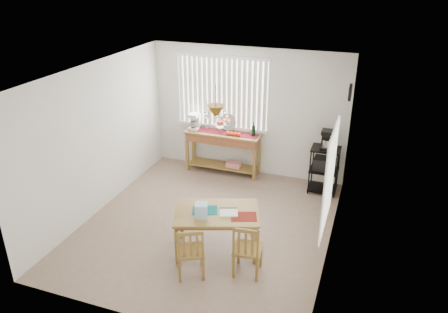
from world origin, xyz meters
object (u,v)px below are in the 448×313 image
at_px(sideboard, 223,143).
at_px(wire_cart, 324,166).
at_px(dining_table, 217,216).
at_px(chair_left, 191,252).
at_px(cart_items, 327,140).
at_px(chair_right, 247,250).

distance_m(sideboard, wire_cart, 2.10).
bearing_deg(wire_cart, sideboard, 175.76).
height_order(dining_table, chair_left, chair_left).
bearing_deg(cart_items, chair_right, -103.01).
relative_size(cart_items, dining_table, 0.26).
xyz_separation_m(wire_cart, dining_table, (-1.26, -2.44, 0.05)).
distance_m(cart_items, dining_table, 2.79).
bearing_deg(wire_cart, dining_table, -117.41).
xyz_separation_m(cart_items, dining_table, (-1.26, -2.45, -0.48)).
bearing_deg(dining_table, cart_items, 62.68).
bearing_deg(chair_left, dining_table, 79.90).
height_order(cart_items, dining_table, cart_items).
bearing_deg(wire_cart, chair_right, -103.06).
height_order(wire_cart, chair_right, wire_cart).
xyz_separation_m(sideboard, chair_left, (0.70, -3.29, -0.26)).
bearing_deg(dining_table, wire_cart, 62.59).
xyz_separation_m(wire_cart, cart_items, (-0.00, 0.01, 0.53)).
distance_m(wire_cart, dining_table, 2.74).
height_order(wire_cart, dining_table, wire_cart).
height_order(sideboard, chair_right, sideboard).
height_order(cart_items, chair_left, cart_items).
bearing_deg(cart_items, chair_left, -113.81).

